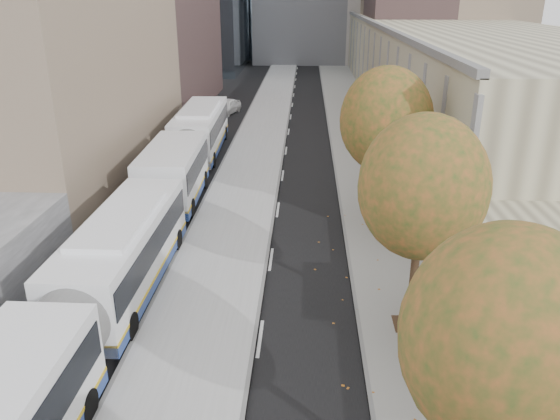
# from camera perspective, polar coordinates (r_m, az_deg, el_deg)

# --- Properties ---
(bus_platform) EXTENTS (4.25, 150.00, 0.15)m
(bus_platform) POSITION_cam_1_polar(r_m,az_deg,el_deg) (40.45, -2.59, 5.97)
(bus_platform) COLOR #AFAFAF
(bus_platform) RESTS_ON ground
(sidewalk) EXTENTS (4.75, 150.00, 0.08)m
(sidewalk) POSITION_cam_1_polar(r_m,az_deg,el_deg) (40.52, 8.80, 5.71)
(sidewalk) COLOR gray
(sidewalk) RESTS_ON ground
(building_tan) EXTENTS (18.00, 92.00, 8.00)m
(building_tan) POSITION_cam_1_polar(r_m,az_deg,el_deg) (69.91, 16.27, 15.15)
(building_tan) COLOR gray
(building_tan) RESTS_ON ground
(bus_shelter) EXTENTS (1.90, 4.40, 2.53)m
(bus_shelter) POSITION_cam_1_polar(r_m,az_deg,el_deg) (18.18, 21.56, -9.23)
(bus_shelter) COLOR #383A3F
(bus_shelter) RESTS_ON sidewalk
(tree_b) EXTENTS (4.00, 4.00, 6.97)m
(tree_b) POSITION_cam_1_polar(r_m,az_deg,el_deg) (11.30, 22.50, -12.51)
(tree_b) COLOR #332717
(tree_b) RESTS_ON sidewalk
(tree_c) EXTENTS (4.20, 4.20, 7.28)m
(tree_c) POSITION_cam_1_polar(r_m,az_deg,el_deg) (18.14, 14.71, 2.28)
(tree_c) COLOR #332717
(tree_c) RESTS_ON sidewalk
(tree_d) EXTENTS (4.40, 4.40, 7.60)m
(tree_d) POSITION_cam_1_polar(r_m,az_deg,el_deg) (26.63, 11.03, 9.21)
(tree_d) COLOR #332717
(tree_d) RESTS_ON sidewalk
(bus_near) EXTENTS (2.74, 17.97, 2.99)m
(bus_near) POSITION_cam_1_polar(r_m,az_deg,el_deg) (19.03, -19.70, -9.44)
(bus_near) COLOR white
(bus_near) RESTS_ON ground
(bus_far) EXTENTS (3.48, 19.43, 3.22)m
(bus_far) POSITION_cam_1_polar(r_m,az_deg,el_deg) (36.60, -9.29, 6.74)
(bus_far) COLOR white
(bus_far) RESTS_ON ground
(distant_car) EXTENTS (2.79, 4.53, 1.44)m
(distant_car) POSITION_cam_1_polar(r_m,az_deg,el_deg) (54.42, -5.62, 10.71)
(distant_car) COLOR silver
(distant_car) RESTS_ON ground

